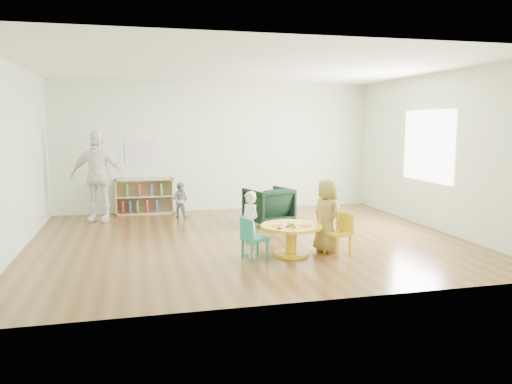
% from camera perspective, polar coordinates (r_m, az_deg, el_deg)
% --- Properties ---
extents(room, '(7.10, 7.00, 2.80)m').
position_cam_1_polar(room, '(8.11, -0.93, 7.70)').
color(room, brown).
rests_on(room, ground).
extents(activity_table, '(0.90, 0.90, 0.50)m').
position_cam_1_polar(activity_table, '(7.30, 4.07, -4.85)').
color(activity_table, gold).
rests_on(activity_table, ground).
extents(kid_chair_left, '(0.40, 0.40, 0.59)m').
position_cam_1_polar(kid_chair_left, '(7.07, -0.44, -5.18)').
color(kid_chair_left, '#18877D').
rests_on(kid_chair_left, ground).
extents(kid_chair_right, '(0.43, 0.43, 0.61)m').
position_cam_1_polar(kid_chair_right, '(7.50, 9.57, -4.47)').
color(kid_chair_right, gold).
rests_on(kid_chair_right, ground).
extents(bookshelf, '(1.20, 0.30, 0.75)m').
position_cam_1_polar(bookshelf, '(10.88, -12.68, -0.51)').
color(bookshelf, tan).
rests_on(bookshelf, ground).
extents(alphabet_poster, '(0.74, 0.01, 0.54)m').
position_cam_1_polar(alphabet_poster, '(10.91, -12.78, 4.70)').
color(alphabet_poster, white).
rests_on(alphabet_poster, ground).
extents(armchair, '(0.96, 0.97, 0.71)m').
position_cam_1_polar(armchair, '(9.48, 1.45, -1.61)').
color(armchair, black).
rests_on(armchair, ground).
extents(child_left, '(0.34, 0.41, 0.95)m').
position_cam_1_polar(child_left, '(7.17, -0.74, -3.71)').
color(child_left, white).
rests_on(child_left, ground).
extents(child_right, '(0.52, 0.63, 1.10)m').
position_cam_1_polar(child_right, '(7.50, 8.11, -2.72)').
color(child_right, gold).
rests_on(child_right, ground).
extents(toddler, '(0.44, 0.41, 0.73)m').
position_cam_1_polar(toddler, '(10.28, -8.67, -0.90)').
color(toddler, '#18233D').
rests_on(toddler, ground).
extents(adult_caretaker, '(1.12, 0.69, 1.79)m').
position_cam_1_polar(adult_caretaker, '(10.22, -17.69, 1.76)').
color(adult_caretaker, white).
rests_on(adult_caretaker, ground).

